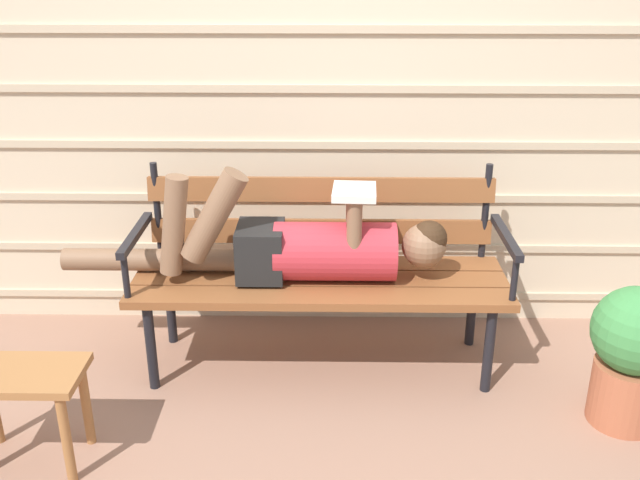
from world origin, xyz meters
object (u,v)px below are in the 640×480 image
object	(u,v)px
footstool	(22,390)
potted_plant	(633,351)
reclining_person	(303,246)
park_bench	(320,262)

from	to	relation	value
footstool	potted_plant	world-z (taller)	potted_plant
reclining_person	potted_plant	xyz separation A→B (m)	(1.31, -0.40, -0.27)
park_bench	reclining_person	size ratio (longest dim) A/B	0.97
park_bench	footstool	xyz separation A→B (m)	(-1.06, -0.75, -0.17)
potted_plant	footstool	bearing A→B (deg)	-172.98
reclining_person	potted_plant	distance (m)	1.39
park_bench	potted_plant	xyz separation A→B (m)	(1.23, -0.47, -0.16)
park_bench	potted_plant	distance (m)	1.33
reclining_person	potted_plant	bearing A→B (deg)	-16.88
park_bench	potted_plant	bearing A→B (deg)	-20.85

